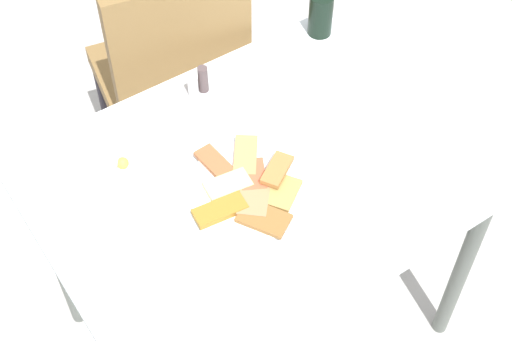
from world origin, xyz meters
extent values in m
plane|color=#B3AFAB|center=(0.00, 0.00, 0.00)|extent=(6.00, 6.00, 0.00)
cube|color=silver|center=(0.00, 0.00, 0.72)|extent=(1.02, 0.78, 0.02)
cylinder|color=#505650|center=(0.45, -0.33, 0.35)|extent=(0.04, 0.04, 0.71)
cylinder|color=#505650|center=(-0.45, 0.33, 0.35)|extent=(0.04, 0.04, 0.71)
cylinder|color=#505650|center=(0.45, 0.33, 0.35)|extent=(0.04, 0.04, 0.71)
cube|color=brown|center=(0.11, 0.68, 0.44)|extent=(0.49, 0.49, 0.06)
cube|color=brown|center=(0.08, 0.49, 0.70)|extent=(0.40, 0.13, 0.46)
cylinder|color=#2F2A33|center=(0.34, 0.83, 0.21)|extent=(0.03, 0.03, 0.41)
cylinder|color=#2F2A33|center=(-0.03, 0.90, 0.21)|extent=(0.03, 0.03, 0.41)
cylinder|color=#2F2A33|center=(0.26, 0.46, 0.21)|extent=(0.03, 0.03, 0.41)
cylinder|color=#2F2A33|center=(-0.11, 0.53, 0.21)|extent=(0.03, 0.03, 0.41)
cylinder|color=white|center=(-0.05, -0.03, 0.74)|extent=(0.29, 0.29, 0.01)
cube|color=beige|center=(-0.09, -0.01, 0.75)|extent=(0.11, 0.07, 0.01)
cube|color=#C27A51|center=(-0.06, -0.07, 0.75)|extent=(0.12, 0.12, 0.01)
cube|color=tan|center=(-0.01, 0.04, 0.75)|extent=(0.11, 0.13, 0.01)
cube|color=#A26F39|center=(0.02, -0.04, 0.76)|extent=(0.11, 0.09, 0.01)
cube|color=#B48C48|center=(0.00, -0.09, 0.75)|extent=(0.11, 0.11, 0.01)
cube|color=#A26F25|center=(-0.14, -0.06, 0.75)|extent=(0.12, 0.07, 0.01)
cube|color=brown|center=(-0.08, -0.13, 0.75)|extent=(0.11, 0.13, 0.01)
cube|color=#C65838|center=(-0.03, -0.01, 0.75)|extent=(0.09, 0.11, 0.01)
cube|color=#A15B35|center=(-0.08, 0.07, 0.75)|extent=(0.06, 0.11, 0.01)
cylinder|color=white|center=(-0.31, 0.23, 0.74)|extent=(0.23, 0.23, 0.01)
ellipsoid|color=white|center=(-0.31, 0.23, 0.76)|extent=(0.18, 0.17, 0.06)
sphere|color=yellow|center=(-0.26, 0.18, 0.75)|extent=(0.03, 0.03, 0.03)
cylinder|color=black|center=(0.42, 0.32, 0.79)|extent=(0.07, 0.07, 0.12)
cube|color=white|center=(-0.35, 0.02, 0.73)|extent=(0.12, 0.12, 0.00)
cube|color=silver|center=(-0.35, 0.01, 0.74)|extent=(0.18, 0.03, 0.00)
cube|color=silver|center=(-0.35, 0.04, 0.74)|extent=(0.18, 0.03, 0.00)
cube|color=#B2B2B7|center=(0.01, 0.29, 0.74)|extent=(0.11, 0.11, 0.01)
cylinder|color=white|center=(0.00, 0.29, 0.77)|extent=(0.03, 0.03, 0.06)
cylinder|color=#4D3E3E|center=(0.03, 0.29, 0.78)|extent=(0.03, 0.03, 0.07)
camera|label=1|loc=(-0.63, -0.91, 2.07)|focal=52.15mm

